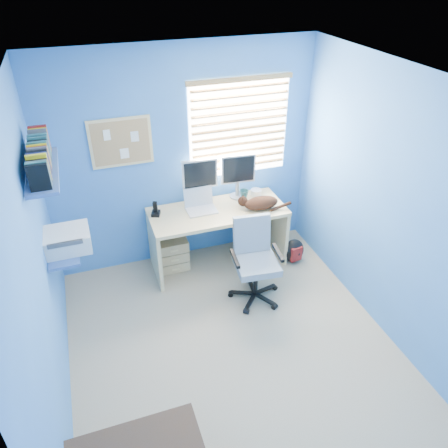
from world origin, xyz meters
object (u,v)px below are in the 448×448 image
object	(u,v)px
cat	(261,203)
tower_pc	(246,236)
desk	(218,237)
office_chair	(255,270)
laptop	(201,202)

from	to	relation	value
cat	tower_pc	xyz separation A→B (m)	(-0.08, 0.24, -0.59)
desk	cat	world-z (taller)	cat
cat	office_chair	world-z (taller)	office_chair
desk	tower_pc	bearing A→B (deg)	16.53
desk	laptop	size ratio (longest dim) A/B	4.66
office_chair	tower_pc	bearing A→B (deg)	75.18
desk	cat	size ratio (longest dim) A/B	3.87
cat	office_chair	size ratio (longest dim) A/B	0.43
desk	laptop	bearing A→B (deg)	165.59
laptop	office_chair	world-z (taller)	laptop
desk	cat	bearing A→B (deg)	-14.25
cat	tower_pc	size ratio (longest dim) A/B	0.88
tower_pc	laptop	bearing A→B (deg)	-164.88
cat	office_chair	xyz separation A→B (m)	(-0.29, -0.56, -0.47)
cat	desk	bearing A→B (deg)	-170.06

